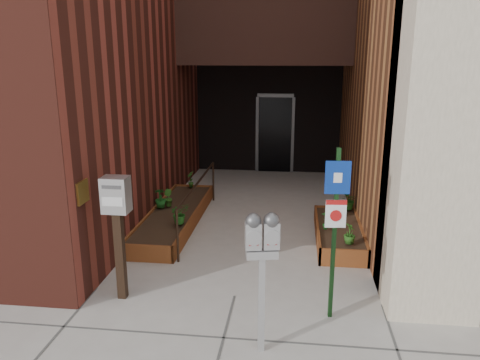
% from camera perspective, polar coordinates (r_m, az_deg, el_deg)
% --- Properties ---
extents(ground, '(80.00, 80.00, 0.00)m').
position_cam_1_polar(ground, '(6.70, -0.68, -13.97)').
color(ground, '#9E9991').
rests_on(ground, ground).
extents(planter_left, '(0.90, 3.60, 0.30)m').
position_cam_1_polar(planter_left, '(9.35, -7.98, -4.54)').
color(planter_left, brown).
rests_on(planter_left, ground).
extents(planter_right, '(0.80, 2.20, 0.30)m').
position_cam_1_polar(planter_right, '(8.63, 11.93, -6.43)').
color(planter_right, brown).
rests_on(planter_right, ground).
extents(handrail, '(0.04, 3.34, 0.90)m').
position_cam_1_polar(handrail, '(9.01, -5.12, -1.12)').
color(handrail, black).
rests_on(handrail, ground).
extents(parking_meter, '(0.38, 0.21, 1.65)m').
position_cam_1_polar(parking_meter, '(5.05, 2.71, -8.03)').
color(parking_meter, '#AFAFB2').
rests_on(parking_meter, ground).
extents(sign_post, '(0.30, 0.08, 2.20)m').
position_cam_1_polar(sign_post, '(5.77, 11.55, -4.45)').
color(sign_post, black).
rests_on(sign_post, ground).
extents(payment_dropbox, '(0.35, 0.27, 1.73)m').
position_cam_1_polar(payment_dropbox, '(6.38, -14.75, -3.81)').
color(payment_dropbox, black).
rests_on(payment_dropbox, ground).
extents(shrub_left_a, '(0.48, 0.48, 0.38)m').
position_cam_1_polar(shrub_left_a, '(8.48, -7.38, -4.05)').
color(shrub_left_a, '#1E5D1A').
rests_on(shrub_left_a, planter_left).
extents(shrub_left_b, '(0.26, 0.26, 0.34)m').
position_cam_1_polar(shrub_left_b, '(9.48, -8.78, -2.14)').
color(shrub_left_b, '#2A611B').
rests_on(shrub_left_b, planter_left).
extents(shrub_left_c, '(0.26, 0.26, 0.39)m').
position_cam_1_polar(shrub_left_c, '(9.41, -9.68, -2.16)').
color(shrub_left_c, '#19581B').
rests_on(shrub_left_c, planter_left).
extents(shrub_left_d, '(0.26, 0.26, 0.38)m').
position_cam_1_polar(shrub_left_d, '(10.74, -6.04, 0.11)').
color(shrub_left_d, '#285819').
rests_on(shrub_left_d, planter_left).
extents(shrub_right_a, '(0.19, 0.19, 0.33)m').
position_cam_1_polar(shrub_right_a, '(7.76, 13.23, -6.38)').
color(shrub_right_a, '#285A19').
rests_on(shrub_right_a, planter_right).
extents(shrub_right_b, '(0.23, 0.23, 0.33)m').
position_cam_1_polar(shrub_right_b, '(8.28, 10.46, -4.84)').
color(shrub_right_b, '#18551B').
rests_on(shrub_right_b, planter_right).
extents(shrub_right_c, '(0.43, 0.43, 0.37)m').
position_cam_1_polar(shrub_right_c, '(9.39, 13.12, -2.46)').
color(shrub_right_c, '#1B5017').
rests_on(shrub_right_c, planter_right).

